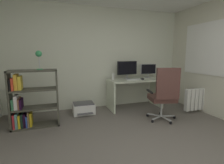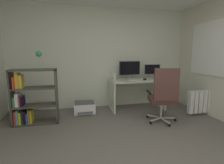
% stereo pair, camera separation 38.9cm
% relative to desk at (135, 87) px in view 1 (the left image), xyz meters
% --- Properties ---
extents(ground_plane, '(4.52, 5.07, 0.02)m').
position_rel_desk_xyz_m(ground_plane, '(-0.84, -2.13, -0.55)').
color(ground_plane, '#666059').
rests_on(ground_plane, ground).
extents(wall_back, '(4.52, 0.10, 2.54)m').
position_rel_desk_xyz_m(wall_back, '(-0.84, 0.45, 0.73)').
color(wall_back, silver).
rests_on(wall_back, ground).
extents(window_pane, '(0.01, 1.18, 1.10)m').
position_rel_desk_xyz_m(window_pane, '(1.41, -0.79, 0.96)').
color(window_pane, white).
extents(window_frame, '(0.02, 1.26, 1.18)m').
position_rel_desk_xyz_m(window_frame, '(1.41, -0.79, 0.96)').
color(window_frame, white).
extents(desk, '(1.33, 0.64, 0.75)m').
position_rel_desk_xyz_m(desk, '(0.00, 0.00, 0.00)').
color(desk, silver).
rests_on(desk, ground).
extents(monitor_main, '(0.56, 0.18, 0.45)m').
position_rel_desk_xyz_m(monitor_main, '(-0.14, 0.17, 0.47)').
color(monitor_main, '#B2B5B7').
rests_on(monitor_main, desk).
extents(monitor_secondary, '(0.45, 0.18, 0.37)m').
position_rel_desk_xyz_m(monitor_secondary, '(0.48, 0.17, 0.42)').
color(monitor_secondary, '#B2B5B7').
rests_on(monitor_secondary, desk).
extents(keyboard, '(0.34, 0.14, 0.02)m').
position_rel_desk_xyz_m(keyboard, '(-0.08, -0.08, 0.22)').
color(keyboard, silver).
rests_on(keyboard, desk).
extents(computer_mouse, '(0.07, 0.11, 0.03)m').
position_rel_desk_xyz_m(computer_mouse, '(0.17, -0.08, 0.22)').
color(computer_mouse, black).
rests_on(computer_mouse, desk).
extents(desktop_speaker, '(0.07, 0.07, 0.17)m').
position_rel_desk_xyz_m(desktop_speaker, '(-0.54, 0.12, 0.29)').
color(desktop_speaker, silver).
rests_on(desktop_speaker, desk).
extents(office_chair, '(0.64, 0.65, 1.12)m').
position_rel_desk_xyz_m(office_chair, '(0.16, -1.03, 0.05)').
color(office_chair, '#B7BABC').
rests_on(office_chair, ground).
extents(bookshelf, '(0.85, 0.31, 1.09)m').
position_rel_desk_xyz_m(bookshelf, '(-2.42, -0.46, -0.04)').
color(bookshelf, '#3F3E33').
rests_on(bookshelf, ground).
extents(desk_lamp, '(0.12, 0.12, 0.35)m').
position_rel_desk_xyz_m(desk_lamp, '(-2.19, -0.46, 0.81)').
color(desk_lamp, '#338F54').
rests_on(desk_lamp, bookshelf).
extents(printer, '(0.49, 0.46, 0.26)m').
position_rel_desk_xyz_m(printer, '(-1.32, -0.03, -0.41)').
color(printer, white).
rests_on(printer, ground).
extents(radiator, '(0.78, 0.10, 0.51)m').
position_rel_desk_xyz_m(radiator, '(1.32, -0.79, -0.22)').
color(radiator, white).
rests_on(radiator, ground).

